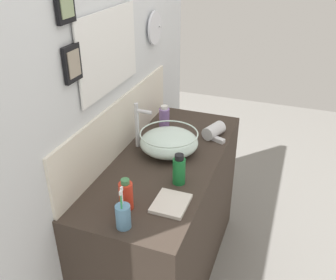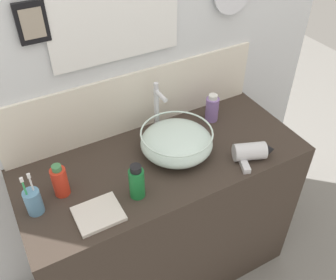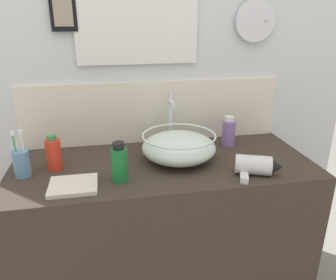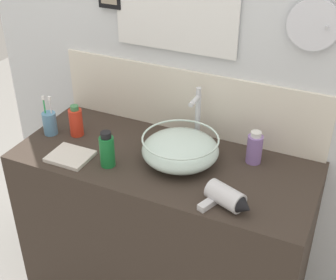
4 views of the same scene
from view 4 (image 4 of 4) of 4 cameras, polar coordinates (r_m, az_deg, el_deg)
vanity_counter at (r=2.20m, az=-0.51°, el=-11.54°), size 1.26×0.54×0.84m
back_panel at (r=2.02m, az=3.04°, el=10.54°), size 2.03×0.10×2.41m
glass_bowl_sink at (r=1.89m, az=1.51°, el=-1.15°), size 0.31×0.31×0.12m
faucet at (r=1.99m, az=3.57°, el=3.33°), size 0.02×0.10×0.26m
hair_drier at (r=1.69m, az=7.29°, el=-7.08°), size 0.20×0.14×0.08m
toothbrush_cup at (r=2.16m, az=-14.22°, el=2.03°), size 0.06×0.06×0.19m
lotion_bottle at (r=2.12m, az=-11.16°, el=2.21°), size 0.06×0.06×0.15m
spray_bottle at (r=1.92m, az=10.51°, el=-0.98°), size 0.06×0.06×0.14m
shampoo_bottle at (r=1.88m, az=-7.44°, el=-1.23°), size 0.06×0.06×0.15m
hand_towel at (r=1.99m, az=-11.83°, el=-1.96°), size 0.17×0.15×0.02m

